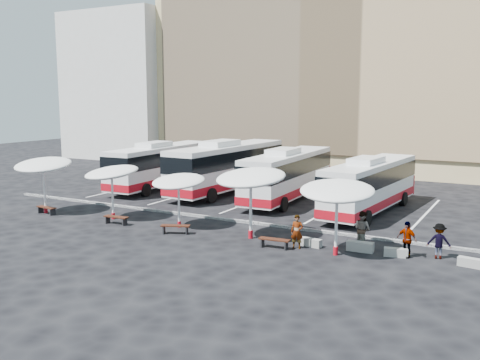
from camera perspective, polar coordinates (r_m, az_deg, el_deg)
The scene contains 26 objects.
ground at distance 33.81m, azimuth -3.95°, elevation -4.24°, with size 120.00×120.00×0.00m, color black.
sandstone_building at distance 62.37m, azimuth 12.40°, elevation 13.21°, with size 42.00×18.25×29.60m.
apartment_block at distance 72.15m, azimuth -10.83°, elevation 9.74°, with size 14.00×14.00×18.00m, color silver.
curb_divider at distance 34.21m, azimuth -3.50°, elevation -3.96°, with size 34.00×0.25×0.15m, color black.
bay_lines at distance 40.62m, azimuth 2.16°, elevation -2.01°, with size 24.15×12.00×0.01m.
bus_0 at distance 45.89m, azimuth -8.33°, elevation 1.71°, with size 3.30×12.62×3.97m.
bus_1 at distance 43.12m, azimuth -1.29°, elevation 1.57°, with size 3.63×13.64×4.29m.
bus_2 at distance 40.02m, azimuth 5.17°, elevation 0.72°, with size 3.24×12.55×3.96m.
bus_3 at distance 36.59m, azimuth 13.76°, elevation -0.39°, with size 3.50×12.11×3.79m.
sunshade_0 at distance 37.44m, azimuth -20.25°, elevation 1.51°, with size 4.54×4.58×3.80m.
sunshade_1 at distance 34.35m, azimuth -13.53°, elevation 0.77°, with size 4.43×4.45×3.49m.
sunshade_2 at distance 31.46m, azimuth -6.58°, elevation -0.16°, with size 3.18×3.22×3.24m.
sunshade_3 at distance 28.69m, azimuth 1.16°, elevation 0.24°, with size 4.32×4.36×3.94m.
sunshade_4 at distance 26.05m, azimuth 10.33°, elevation -1.16°, with size 4.31×4.34×3.74m.
wood_bench_0 at distance 37.49m, azimuth -19.94°, elevation -2.88°, with size 1.64×0.60×0.49m.
wood_bench_1 at distance 33.31m, azimuth -13.08°, elevation -3.99°, with size 1.63×0.52×0.49m.
wood_bench_2 at distance 30.44m, azimuth -6.91°, elevation -5.02°, with size 1.68×1.05×0.50m.
wood_bench_3 at distance 27.46m, azimuth 3.68°, elevation -6.51°, with size 1.65×0.56×0.50m.
conc_bench_0 at distance 28.00m, azimuth 7.57°, elevation -6.62°, with size 1.12×0.37×0.42m, color gray.
conc_bench_1 at distance 27.54m, azimuth 12.70°, elevation -6.95°, with size 1.32×0.44×0.49m, color gray.
conc_bench_2 at distance 27.10m, azimuth 16.30°, elevation -7.43°, with size 1.12×0.37×0.42m, color gray.
conc_bench_3 at distance 26.65m, azimuth 23.39°, elevation -8.09°, with size 1.11×0.37×0.42m, color gray.
passenger_0 at distance 27.40m, azimuth 6.11°, elevation -5.51°, with size 0.63×0.42×1.74m, color black.
passenger_1 at distance 28.15m, azimuth 12.92°, elevation -5.15°, with size 0.92×0.71×1.89m, color black.
passenger_2 at distance 26.96m, azimuth 17.33°, elevation -6.07°, with size 1.04×0.43×1.77m, color black.
passenger_3 at distance 27.28m, azimuth 20.46°, elevation -6.13°, with size 1.11×0.64×1.71m, color black.
Camera 1 is at (17.87, -27.68, 7.62)m, focal length 40.00 mm.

